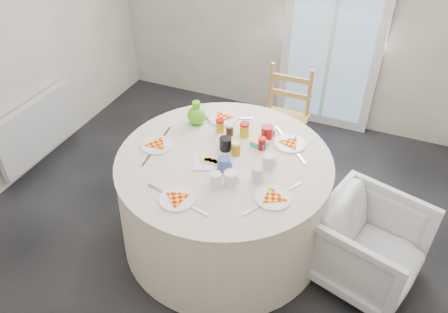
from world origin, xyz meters
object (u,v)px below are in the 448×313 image
at_px(radiator, 38,128).
at_px(armchair, 371,239).
at_px(wooden_chair, 283,120).
at_px(table, 224,200).
at_px(green_pitcher, 197,114).

bearing_deg(radiator, armchair, -3.53).
relative_size(radiator, wooden_chair, 1.05).
relative_size(radiator, table, 0.62).
distance_m(table, armchair, 1.10).
height_order(table, green_pitcher, green_pitcher).
xyz_separation_m(radiator, wooden_chair, (2.13, 0.89, 0.09)).
distance_m(radiator, wooden_chair, 2.31).
relative_size(table, armchair, 2.27).
distance_m(wooden_chair, green_pitcher, 1.00).
xyz_separation_m(table, armchair, (1.10, 0.02, 0.02)).
xyz_separation_m(table, wooden_chair, (0.12, 1.11, 0.09)).
bearing_deg(armchair, table, 107.37).
xyz_separation_m(wooden_chair, green_pitcher, (-0.50, -0.77, 0.40)).
bearing_deg(radiator, table, -6.10).
distance_m(table, wooden_chair, 1.12).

